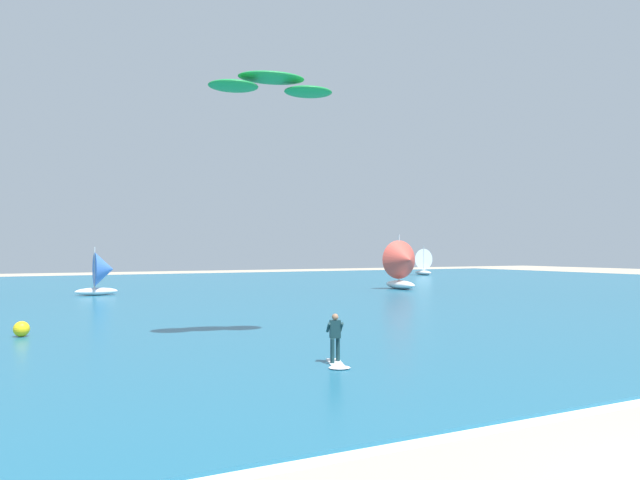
{
  "coord_description": "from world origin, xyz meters",
  "views": [
    {
      "loc": [
        -10.72,
        -5.21,
        3.89
      ],
      "look_at": [
        -0.21,
        14.7,
        4.29
      ],
      "focal_mm": 34.19,
      "sensor_mm": 36.0,
      "label": 1
    }
  ],
  "objects_px": {
    "sailboat_center_horizon": "(103,273)",
    "kitesurfer": "(336,346)",
    "kite": "(271,85)",
    "sailboat_near_shore": "(404,264)",
    "sailboat_anchored_offshore": "(421,262)",
    "marker_buoy": "(21,329)"
  },
  "relations": [
    {
      "from": "sailboat_near_shore",
      "to": "marker_buoy",
      "type": "bearing_deg",
      "value": -150.94
    },
    {
      "from": "kitesurfer",
      "to": "sailboat_anchored_offshore",
      "type": "xyz_separation_m",
      "value": [
        48.38,
        58.89,
        1.49
      ]
    },
    {
      "from": "sailboat_anchored_offshore",
      "to": "marker_buoy",
      "type": "xyz_separation_m",
      "value": [
        -57.43,
        -46.74,
        -1.75
      ]
    },
    {
      "from": "kite",
      "to": "sailboat_near_shore",
      "type": "bearing_deg",
      "value": 45.38
    },
    {
      "from": "kitesurfer",
      "to": "sailboat_center_horizon",
      "type": "height_order",
      "value": "sailboat_center_horizon"
    },
    {
      "from": "sailboat_near_shore",
      "to": "sailboat_center_horizon",
      "type": "height_order",
      "value": "sailboat_near_shore"
    },
    {
      "from": "marker_buoy",
      "to": "kite",
      "type": "bearing_deg",
      "value": -34.44
    },
    {
      "from": "marker_buoy",
      "to": "kitesurfer",
      "type": "bearing_deg",
      "value": -53.3
    },
    {
      "from": "sailboat_center_horizon",
      "to": "sailboat_anchored_offshore",
      "type": "bearing_deg",
      "value": 23.6
    },
    {
      "from": "kite",
      "to": "sailboat_near_shore",
      "type": "xyz_separation_m",
      "value": [
        24.98,
        25.32,
        -8.33
      ]
    },
    {
      "from": "sailboat_anchored_offshore",
      "to": "marker_buoy",
      "type": "distance_m",
      "value": 74.07
    },
    {
      "from": "sailboat_near_shore",
      "to": "sailboat_center_horizon",
      "type": "xyz_separation_m",
      "value": [
        -27.26,
        5.68,
        -0.59
      ]
    },
    {
      "from": "sailboat_center_horizon",
      "to": "marker_buoy",
      "type": "xyz_separation_m",
      "value": [
        -6.94,
        -24.68,
        -1.54
      ]
    },
    {
      "from": "kitesurfer",
      "to": "sailboat_center_horizon",
      "type": "relative_size",
      "value": 0.49
    },
    {
      "from": "kite",
      "to": "sailboat_center_horizon",
      "type": "relative_size",
      "value": 1.35
    },
    {
      "from": "kite",
      "to": "sailboat_anchored_offshore",
      "type": "height_order",
      "value": "kite"
    },
    {
      "from": "sailboat_center_horizon",
      "to": "kitesurfer",
      "type": "bearing_deg",
      "value": -86.71
    },
    {
      "from": "sailboat_anchored_offshore",
      "to": "marker_buoy",
      "type": "relative_size",
      "value": 6.68
    },
    {
      "from": "sailboat_near_shore",
      "to": "sailboat_anchored_offshore",
      "type": "bearing_deg",
      "value": 50.05
    },
    {
      "from": "kite",
      "to": "sailboat_center_horizon",
      "type": "height_order",
      "value": "kite"
    },
    {
      "from": "kite",
      "to": "sailboat_center_horizon",
      "type": "bearing_deg",
      "value": 94.2
    },
    {
      "from": "kitesurfer",
      "to": "kite",
      "type": "relative_size",
      "value": 0.37
    }
  ]
}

